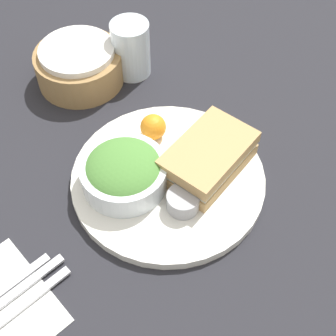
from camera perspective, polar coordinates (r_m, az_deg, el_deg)
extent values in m
plane|color=#232328|center=(0.76, 0.00, -1.69)|extent=(4.00, 4.00, 0.00)
cylinder|color=white|center=(0.75, 0.00, -1.31)|extent=(0.31, 0.31, 0.02)
cube|color=tan|center=(0.75, 4.87, 0.60)|extent=(0.16, 0.12, 0.02)
cube|color=silver|center=(0.74, 4.95, 1.33)|extent=(0.16, 0.11, 0.01)
cube|color=tan|center=(0.72, 5.03, 2.08)|extent=(0.16, 0.12, 0.02)
cylinder|color=white|center=(0.72, -5.37, -0.74)|extent=(0.13, 0.13, 0.04)
ellipsoid|color=#4C8438|center=(0.71, -5.44, -0.19)|extent=(0.12, 0.12, 0.05)
cylinder|color=#99999E|center=(0.70, 1.85, -4.07)|extent=(0.05, 0.05, 0.03)
sphere|color=orange|center=(0.78, -1.82, 5.02)|extent=(0.04, 0.04, 0.04)
cylinder|color=silver|center=(0.91, -4.54, 14.28)|extent=(0.07, 0.07, 0.11)
cylinder|color=#997547|center=(0.91, -10.73, 12.01)|extent=(0.16, 0.16, 0.06)
cylinder|color=white|center=(0.89, -11.09, 13.83)|extent=(0.14, 0.14, 0.01)
cube|color=white|center=(0.69, -19.19, -15.50)|extent=(0.11, 0.17, 0.00)
cube|color=silver|center=(0.68, -18.50, -16.46)|extent=(0.18, 0.01, 0.01)
cube|color=silver|center=(0.69, -19.29, -15.36)|extent=(0.19, 0.01, 0.01)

